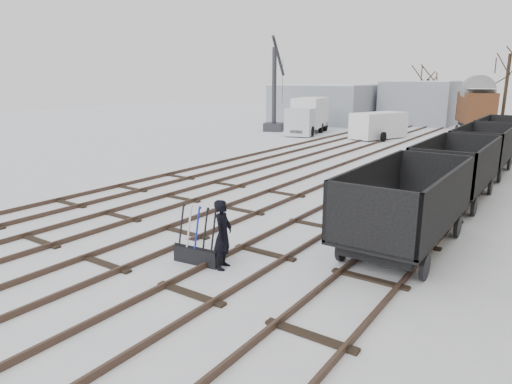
{
  "coord_description": "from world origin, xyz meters",
  "views": [
    {
      "loc": [
        9.47,
        -9.83,
        4.68
      ],
      "look_at": [
        1.54,
        1.7,
        1.2
      ],
      "focal_mm": 32.0,
      "sensor_mm": 36.0,
      "label": 1
    }
  ],
  "objects_px": {
    "ground_frame": "(198,252)",
    "lorry": "(308,115)",
    "crane": "(275,107)",
    "worker": "(223,234)",
    "panel_van": "(379,125)",
    "freight_wagon_a": "(405,218)",
    "box_van_wagon": "(476,107)"
  },
  "relations": [
    {
      "from": "crane",
      "to": "freight_wagon_a",
      "type": "bearing_deg",
      "value": -70.32
    },
    {
      "from": "ground_frame",
      "to": "box_van_wagon",
      "type": "xyz_separation_m",
      "value": [
        0.33,
        36.88,
        1.98
      ]
    },
    {
      "from": "ground_frame",
      "to": "panel_van",
      "type": "height_order",
      "value": "panel_van"
    },
    {
      "from": "box_van_wagon",
      "to": "crane",
      "type": "xyz_separation_m",
      "value": [
        -15.31,
        -9.35,
        -0.06
      ]
    },
    {
      "from": "freight_wagon_a",
      "to": "worker",
      "type": "bearing_deg",
      "value": -130.0
    },
    {
      "from": "freight_wagon_a",
      "to": "crane",
      "type": "height_order",
      "value": "crane"
    },
    {
      "from": "crane",
      "to": "worker",
      "type": "bearing_deg",
      "value": -79.61
    },
    {
      "from": "box_van_wagon",
      "to": "lorry",
      "type": "height_order",
      "value": "box_van_wagon"
    },
    {
      "from": "worker",
      "to": "crane",
      "type": "relative_size",
      "value": 0.21
    },
    {
      "from": "worker",
      "to": "lorry",
      "type": "height_order",
      "value": "lorry"
    },
    {
      "from": "ground_frame",
      "to": "freight_wagon_a",
      "type": "height_order",
      "value": "freight_wagon_a"
    },
    {
      "from": "freight_wagon_a",
      "to": "crane",
      "type": "xyz_separation_m",
      "value": [
        -19.07,
        23.45,
        1.3
      ]
    },
    {
      "from": "ground_frame",
      "to": "box_van_wagon",
      "type": "relative_size",
      "value": 0.26
    },
    {
      "from": "lorry",
      "to": "crane",
      "type": "relative_size",
      "value": 0.84
    },
    {
      "from": "lorry",
      "to": "ground_frame",
      "type": "bearing_deg",
      "value": -79.52
    },
    {
      "from": "freight_wagon_a",
      "to": "box_van_wagon",
      "type": "bearing_deg",
      "value": 96.54
    },
    {
      "from": "lorry",
      "to": "worker",
      "type": "bearing_deg",
      "value": -78.12
    },
    {
      "from": "box_van_wagon",
      "to": "panel_van",
      "type": "xyz_separation_m",
      "value": [
        -5.42,
        -9.57,
        -1.18
      ]
    },
    {
      "from": "ground_frame",
      "to": "crane",
      "type": "height_order",
      "value": "crane"
    },
    {
      "from": "ground_frame",
      "to": "crane",
      "type": "distance_m",
      "value": 31.4
    },
    {
      "from": "lorry",
      "to": "crane",
      "type": "xyz_separation_m",
      "value": [
        -3.46,
        0.17,
        0.62
      ]
    },
    {
      "from": "worker",
      "to": "panel_van",
      "type": "relative_size",
      "value": 0.35
    },
    {
      "from": "worker",
      "to": "panel_van",
      "type": "xyz_separation_m",
      "value": [
        -5.84,
        27.21,
        0.19
      ]
    },
    {
      "from": "freight_wagon_a",
      "to": "crane",
      "type": "distance_m",
      "value": 30.25
    },
    {
      "from": "box_van_wagon",
      "to": "crane",
      "type": "height_order",
      "value": "crane"
    },
    {
      "from": "lorry",
      "to": "panel_van",
      "type": "height_order",
      "value": "lorry"
    },
    {
      "from": "ground_frame",
      "to": "freight_wagon_a",
      "type": "relative_size",
      "value": 0.26
    },
    {
      "from": "panel_van",
      "to": "worker",
      "type": "bearing_deg",
      "value": -57.84
    },
    {
      "from": "ground_frame",
      "to": "lorry",
      "type": "height_order",
      "value": "lorry"
    },
    {
      "from": "freight_wagon_a",
      "to": "box_van_wagon",
      "type": "xyz_separation_m",
      "value": [
        -3.76,
        32.8,
        1.36
      ]
    },
    {
      "from": "freight_wagon_a",
      "to": "box_van_wagon",
      "type": "distance_m",
      "value": 33.04
    },
    {
      "from": "worker",
      "to": "box_van_wagon",
      "type": "xyz_separation_m",
      "value": [
        -0.42,
        36.78,
        1.37
      ]
    }
  ]
}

